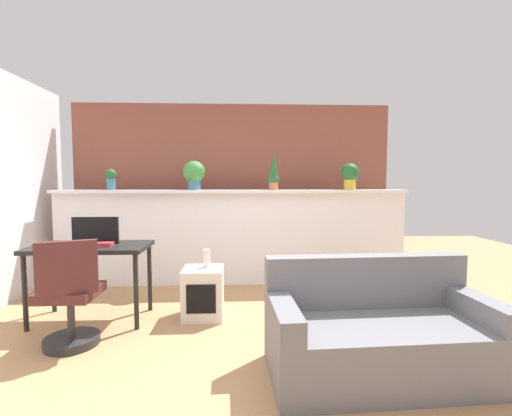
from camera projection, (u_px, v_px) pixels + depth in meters
The scene contains 15 objects.
ground_plane at pixel (228, 354), 2.84m from camera, with size 12.00×12.00×0.00m, color tan.
divider_wall at pixel (233, 238), 4.79m from camera, with size 4.61×0.16×1.22m, color white.
plant_shelf at pixel (232, 191), 4.70m from camera, with size 4.61×0.29×0.04m, color white.
brick_wall_behind at pixel (233, 190), 5.34m from camera, with size 4.61×0.10×2.50m, color brown.
potted_plant_0 at pixel (111, 178), 4.63m from camera, with size 0.14×0.14×0.27m.
potted_plant_1 at pixel (194, 174), 4.70m from camera, with size 0.29×0.29×0.38m.
potted_plant_2 at pixel (274, 172), 4.68m from camera, with size 0.15×0.15×0.50m.
potted_plant_3 at pixel (350, 175), 4.77m from camera, with size 0.25×0.25×0.35m.
desk at pixel (91, 254), 3.51m from camera, with size 1.10×0.60×0.75m.
tv_monitor at pixel (96, 230), 3.57m from camera, with size 0.45×0.04×0.27m, color black.
office_chair at pixel (70, 302), 2.93m from camera, with size 0.51×0.51×0.91m.
side_cube_shelf at pixel (203, 293), 3.61m from camera, with size 0.40×0.41×0.50m.
vase_on_shelf at pixel (207, 258), 3.63m from camera, with size 0.07×0.07×0.18m, color silver.
book_on_desk at pixel (104, 244), 3.44m from camera, with size 0.16×0.12×0.04m, color #B22D33.
couch at pixel (378, 334), 2.55m from camera, with size 1.60×0.84×0.80m.
Camera 1 is at (0.10, -2.75, 1.37)m, focal length 25.13 mm.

